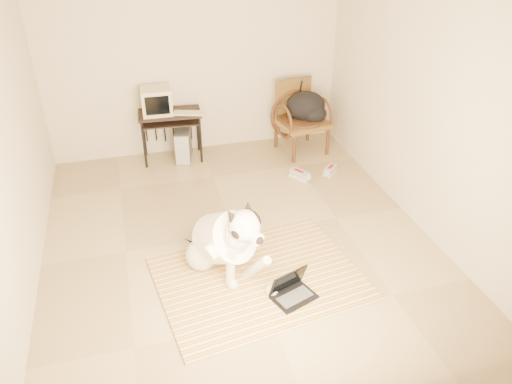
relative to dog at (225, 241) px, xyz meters
name	(u,v)px	position (x,y,z in m)	size (l,w,h in m)	color
floor	(236,234)	(0.24, 0.57, -0.37)	(4.50, 4.50, 0.00)	tan
wall_back	(194,55)	(0.24, 2.82, 0.98)	(4.50, 4.50, 0.00)	beige
wall_front	(322,264)	(0.24, -1.68, 0.98)	(4.50, 4.50, 0.00)	beige
wall_left	(6,142)	(-1.76, 0.57, 0.98)	(4.50, 4.50, 0.00)	beige
wall_right	(420,99)	(2.24, 0.57, 0.98)	(4.50, 4.50, 0.00)	beige
rug	(259,278)	(0.28, -0.20, -0.36)	(2.06, 1.68, 0.02)	orange
dog	(225,241)	(0.00, 0.00, 0.00)	(0.76, 1.10, 0.92)	silver
laptop	(292,290)	(0.50, -0.53, -0.28)	(0.45, 0.39, 0.27)	black
computer_desk	(170,119)	(-0.18, 2.55, 0.22)	(0.85, 0.51, 0.68)	black
crt_monitor	(156,101)	(-0.33, 2.58, 0.49)	(0.40, 0.38, 0.35)	#C1B797
desk_keyboard	(189,113)	(0.06, 2.45, 0.33)	(0.39, 0.15, 0.03)	#C1B797
pc_tower	(183,144)	(-0.03, 2.53, -0.15)	(0.29, 0.50, 0.44)	#454547
rattan_chair	(300,117)	(1.61, 2.38, 0.13)	(0.75, 0.73, 0.98)	brown
backpack	(307,107)	(1.69, 2.35, 0.27)	(0.55, 0.49, 0.41)	black
sneaker_left	(300,175)	(1.33, 1.57, -0.32)	(0.25, 0.30, 0.10)	silver
sneaker_right	(330,170)	(1.76, 1.58, -0.33)	(0.26, 0.26, 0.09)	silver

